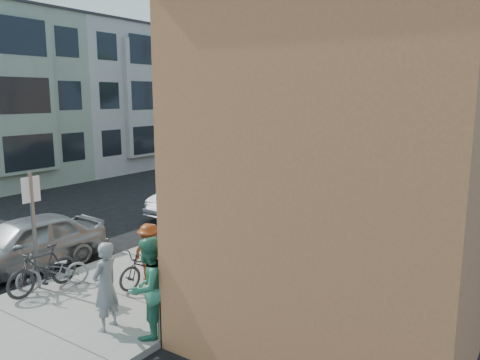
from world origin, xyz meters
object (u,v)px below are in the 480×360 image
Objects in this scene: patron_green at (148,288)px; car_3 at (320,162)px; tree_leafy_mid at (368,71)px; car_2 at (269,177)px; bus at (340,135)px; car_1 at (196,196)px; cyclist at (149,254)px; tree_bare at (300,145)px; patio_chair_b at (195,290)px; tree_leafy_far at (411,81)px; parking_meter_far at (291,177)px; parked_bike_a at (43,269)px; patron_grey at (105,286)px; sign_post at (33,220)px; utility_pole_near at (263,77)px; parked_bike_b at (53,271)px; car_0 at (25,244)px; parking_meter_near at (177,211)px; patio_chair_a at (228,266)px.

patron_green is 0.33× the size of car_3.
tree_leafy_mid reaches higher than car_2.
patron_green is 31.23m from bus.
cyclist is at bearing -58.77° from car_1.
tree_bare reaches higher than patio_chair_b.
tree_bare is 18.55m from tree_leafy_far.
parking_meter_far is 0.69× the size of parked_bike_a.
tree_bare is 0.59× the size of tree_leafy_mid.
car_2 is at bearing -104.45° from tree_leafy_mid.
car_3 is at bearing -178.06° from patron_grey.
sign_post is 8.46m from car_1.
parking_meter_far is 0.12× the size of utility_pole_near.
patio_chair_b is (3.40, -11.53, -1.94)m from tree_bare.
tree_leafy_mid is at bearing 88.79° from sign_post.
sign_post is 1.71× the size of parked_bike_b.
tree_leafy_mid is at bearing 88.53° from car_0.
utility_pole_near reaches higher than parking_meter_near.
tree_leafy_far is 1.36× the size of car_3.
parking_meter_near and parking_meter_far have the same top height.
car_3 is (-1.48, 14.38, -0.17)m from parking_meter_near.
parking_meter_far is 0.76× the size of parked_bike_b.
utility_pole_near is at bearing -78.52° from cyclist.
cyclist reaches higher than parked_bike_b.
utility_pole_near is 3.85m from tree_bare.
parked_bike_b is at bearing 175.19° from patio_chair_b.
utility_pole_near reaches higher than patio_chair_b.
tree_bare is 12.92m from parked_bike_a.
patio_chair_a is 0.54× the size of parked_bike_b.
patron_grey is at bearing -72.56° from car_2.
tree_bare is 5.42× the size of patio_chair_b.
parked_bike_a is (0.25, -10.26, -4.72)m from utility_pole_near.
parking_meter_near is 0.28× the size of car_0.
cyclist is at bearing -79.63° from car_3.
car_2 is at bearing 99.82° from parking_meter_near.
cyclist is at bearing -76.79° from utility_pole_near.
patron_green is at bearing -68.86° from car_2.
patio_chair_a and patio_chair_b have the same top height.
tree_leafy_mid reaches higher than patron_grey.
tree_leafy_far is 9.01× the size of patio_chair_b.
parked_bike_b is 0.15× the size of bus.
patio_chair_b is at bearing 163.82° from cyclist.
patio_chair_b is at bearing 20.49° from parked_bike_a.
patron_green reaches higher than car_2.
patio_chair_b is at bearing 17.47° from sign_post.
car_0 reaches higher than parking_meter_far.
patron_green is (3.81, -10.36, -4.28)m from utility_pole_near.
car_1 is at bearing -161.66° from patron_grey.
parked_bike_a is at bearing -8.04° from sign_post.
tree_leafy_mid is at bearing -53.98° from bus.
cyclist is 7.59m from car_1.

